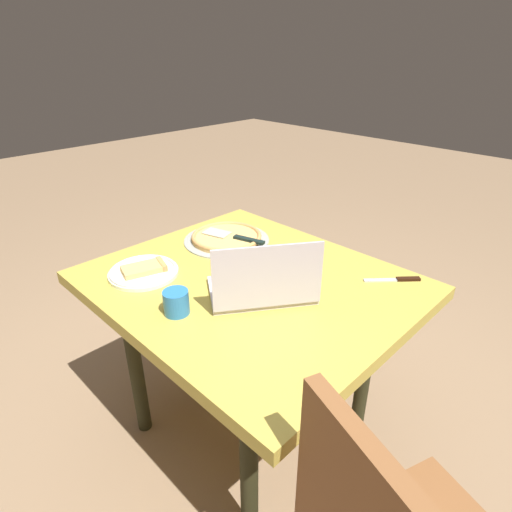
{
  "coord_description": "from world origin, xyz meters",
  "views": [
    {
      "loc": [
        0.94,
        -0.91,
        1.5
      ],
      "look_at": [
        -0.05,
        0.08,
        0.79
      ],
      "focal_mm": 29.44,
      "sensor_mm": 36.0,
      "label": 1
    }
  ],
  "objects_px": {
    "laptop": "(263,286)",
    "pizza_plate": "(144,271)",
    "table_knife": "(398,279)",
    "drink_cup": "(176,302)",
    "dining_table": "(250,299)",
    "pizza_tray": "(227,237)"
  },
  "relations": [
    {
      "from": "laptop",
      "to": "pizza_plate",
      "type": "bearing_deg",
      "value": -155.71
    },
    {
      "from": "pizza_tray",
      "to": "table_knife",
      "type": "distance_m",
      "value": 0.72
    },
    {
      "from": "pizza_tray",
      "to": "table_knife",
      "type": "bearing_deg",
      "value": 16.53
    },
    {
      "from": "drink_cup",
      "to": "dining_table",
      "type": "bearing_deg",
      "value": 87.85
    },
    {
      "from": "dining_table",
      "to": "laptop",
      "type": "relative_size",
      "value": 2.67
    },
    {
      "from": "dining_table",
      "to": "drink_cup",
      "type": "distance_m",
      "value": 0.33
    },
    {
      "from": "laptop",
      "to": "table_knife",
      "type": "relative_size",
      "value": 2.55
    },
    {
      "from": "pizza_plate",
      "to": "pizza_tray",
      "type": "bearing_deg",
      "value": 90.77
    },
    {
      "from": "table_knife",
      "to": "laptop",
      "type": "bearing_deg",
      "value": -121.65
    },
    {
      "from": "drink_cup",
      "to": "pizza_plate",
      "type": "bearing_deg",
      "value": 168.12
    },
    {
      "from": "laptop",
      "to": "table_knife",
      "type": "xyz_separation_m",
      "value": [
        0.26,
        0.42,
        -0.04
      ]
    },
    {
      "from": "dining_table",
      "to": "table_knife",
      "type": "relative_size",
      "value": 6.8
    },
    {
      "from": "pizza_tray",
      "to": "laptop",
      "type": "bearing_deg",
      "value": -27.31
    },
    {
      "from": "dining_table",
      "to": "laptop",
      "type": "bearing_deg",
      "value": -25.36
    },
    {
      "from": "laptop",
      "to": "pizza_plate",
      "type": "relative_size",
      "value": 1.63
    },
    {
      "from": "laptop",
      "to": "pizza_plate",
      "type": "distance_m",
      "value": 0.46
    },
    {
      "from": "dining_table",
      "to": "pizza_plate",
      "type": "bearing_deg",
      "value": -140.7
    },
    {
      "from": "dining_table",
      "to": "table_knife",
      "type": "xyz_separation_m",
      "value": [
        0.38,
        0.37,
        0.09
      ]
    },
    {
      "from": "dining_table",
      "to": "pizza_tray",
      "type": "height_order",
      "value": "pizza_tray"
    },
    {
      "from": "table_knife",
      "to": "drink_cup",
      "type": "bearing_deg",
      "value": -120.18
    },
    {
      "from": "dining_table",
      "to": "laptop",
      "type": "height_order",
      "value": "laptop"
    },
    {
      "from": "pizza_plate",
      "to": "pizza_tray",
      "type": "relative_size",
      "value": 0.69
    }
  ]
}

